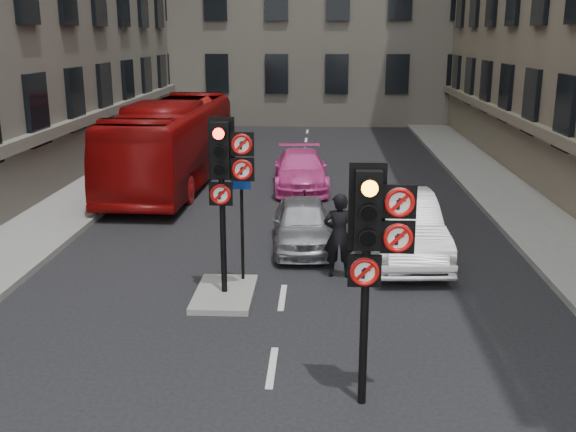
# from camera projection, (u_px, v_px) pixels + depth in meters

# --- Properties ---
(pavement_left) EXTENTS (3.00, 50.00, 0.16)m
(pavement_left) POSITION_uv_depth(u_px,v_px,m) (65.00, 205.00, 20.94)
(pavement_left) COLOR gray
(pavement_left) RESTS_ON ground
(pavement_right) EXTENTS (3.00, 50.00, 0.16)m
(pavement_right) POSITION_uv_depth(u_px,v_px,m) (534.00, 211.00, 20.26)
(pavement_right) COLOR gray
(pavement_right) RESTS_ON ground
(centre_island) EXTENTS (1.20, 2.00, 0.12)m
(centre_island) POSITION_uv_depth(u_px,v_px,m) (225.00, 294.00, 13.91)
(centre_island) COLOR gray
(centre_island) RESTS_ON ground
(signal_near) EXTENTS (0.91, 0.40, 3.58)m
(signal_near) POSITION_uv_depth(u_px,v_px,m) (373.00, 236.00, 9.26)
(signal_near) COLOR black
(signal_near) RESTS_ON ground
(signal_far) EXTENTS (0.91, 0.40, 3.58)m
(signal_far) POSITION_uv_depth(u_px,v_px,m) (226.00, 168.00, 13.21)
(signal_far) COLOR black
(signal_far) RESTS_ON centre_island
(car_silver) EXTENTS (1.69, 3.74, 1.25)m
(car_silver) POSITION_uv_depth(u_px,v_px,m) (303.00, 223.00, 16.98)
(car_silver) COLOR #979A9E
(car_silver) RESTS_ON ground
(car_white) EXTENTS (1.96, 4.81, 1.55)m
(car_white) POSITION_uv_depth(u_px,v_px,m) (400.00, 226.00, 16.24)
(car_white) COLOR silver
(car_white) RESTS_ON ground
(car_pink) EXTENTS (2.09, 4.57, 1.30)m
(car_pink) POSITION_uv_depth(u_px,v_px,m) (301.00, 170.00, 23.40)
(car_pink) COLOR #E5439D
(car_pink) RESTS_ON ground
(bus_red) EXTENTS (2.75, 10.78, 2.99)m
(bus_red) POSITION_uv_depth(u_px,v_px,m) (173.00, 143.00, 23.85)
(bus_red) COLOR maroon
(bus_red) RESTS_ON ground
(motorcycle) EXTENTS (0.62, 1.54, 0.90)m
(motorcycle) POSITION_uv_depth(u_px,v_px,m) (306.00, 208.00, 19.19)
(motorcycle) COLOR black
(motorcycle) RESTS_ON ground
(motorcyclist) EXTENTS (0.72, 0.49, 1.91)m
(motorcyclist) POSITION_uv_depth(u_px,v_px,m) (339.00, 235.00, 14.85)
(motorcyclist) COLOR black
(motorcyclist) RESTS_ON ground
(info_sign) EXTENTS (0.40, 0.14, 2.33)m
(info_sign) POSITION_uv_depth(u_px,v_px,m) (242.00, 212.00, 14.19)
(info_sign) COLOR black
(info_sign) RESTS_ON centre_island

